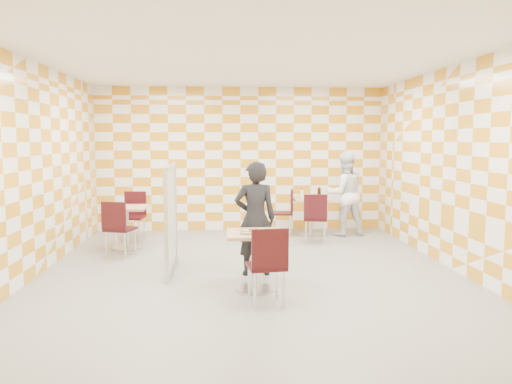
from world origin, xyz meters
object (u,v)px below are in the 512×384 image
(second_table, at_px, (311,210))
(soda_bottle, at_px, (319,193))
(empty_table, at_px, (126,220))
(partition, at_px, (171,218))
(chair_second_front, at_px, (315,215))
(man_dark, at_px, (255,219))
(chair_main_front, at_px, (268,260))
(chair_second_side, at_px, (286,208))
(main_table, at_px, (255,251))
(chair_empty_near, at_px, (117,224))
(chair_empty_far, at_px, (134,212))
(sport_bottle, at_px, (302,193))
(man_white, at_px, (344,194))

(second_table, xyz_separation_m, soda_bottle, (0.17, 0.04, 0.34))
(empty_table, xyz_separation_m, partition, (0.93, -1.55, 0.28))
(second_table, bearing_deg, chair_second_front, -94.04)
(man_dark, bearing_deg, chair_main_front, 89.51)
(chair_second_side, xyz_separation_m, partition, (-2.02, -2.59, 0.25))
(main_table, bearing_deg, second_table, 69.19)
(chair_main_front, bearing_deg, second_table, 73.44)
(chair_second_front, xyz_separation_m, chair_second_side, (-0.43, 0.84, 0.00))
(empty_table, bearing_deg, second_table, 16.14)
(chair_empty_near, xyz_separation_m, man_dark, (2.16, -1.18, 0.26))
(chair_main_front, relative_size, chair_empty_near, 1.00)
(chair_second_side, height_order, chair_empty_far, same)
(main_table, height_order, chair_main_front, chair_main_front)
(chair_second_front, xyz_separation_m, sport_bottle, (-0.10, 0.93, 0.29))
(second_table, bearing_deg, sport_bottle, 138.62)
(main_table, bearing_deg, partition, 138.34)
(chair_second_front, relative_size, soda_bottle, 4.02)
(chair_main_front, distance_m, man_dark, 1.41)
(main_table, bearing_deg, chair_main_front, -80.20)
(empty_table, relative_size, soda_bottle, 3.26)
(chair_empty_far, bearing_deg, empty_table, -89.72)
(second_table, bearing_deg, man_white, 0.19)
(partition, relative_size, sport_bottle, 7.75)
(main_table, bearing_deg, chair_second_front, 64.90)
(chair_second_front, height_order, chair_empty_near, same)
(second_table, xyz_separation_m, chair_second_front, (-0.06, -0.79, 0.04))
(chair_empty_far, height_order, soda_bottle, soda_bottle)
(man_dark, bearing_deg, sport_bottle, -113.75)
(man_dark, relative_size, soda_bottle, 7.00)
(chair_empty_near, bearing_deg, chair_second_side, 29.40)
(main_table, distance_m, chair_main_front, 0.64)
(empty_table, xyz_separation_m, soda_bottle, (3.60, 1.03, 0.34))
(main_table, relative_size, sport_bottle, 3.75)
(man_white, height_order, soda_bottle, man_white)
(main_table, bearing_deg, empty_table, 128.96)
(sport_bottle, bearing_deg, chair_empty_far, -173.88)
(man_white, bearing_deg, second_table, -8.73)
(main_table, bearing_deg, soda_bottle, 67.01)
(second_table, height_order, chair_second_side, chair_second_side)
(chair_second_front, relative_size, chair_second_side, 1.00)
(chair_empty_near, bearing_deg, sport_bottle, 28.15)
(chair_empty_near, bearing_deg, chair_empty_far, 89.07)
(chair_second_front, height_order, sport_bottle, sport_bottle)
(chair_main_front, height_order, partition, partition)
(empty_table, relative_size, chair_second_side, 0.81)
(soda_bottle, bearing_deg, second_table, -167.82)
(chair_second_front, distance_m, partition, 3.02)
(chair_second_side, relative_size, chair_empty_near, 1.00)
(chair_empty_near, height_order, partition, partition)
(sport_bottle, bearing_deg, chair_second_side, -164.73)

